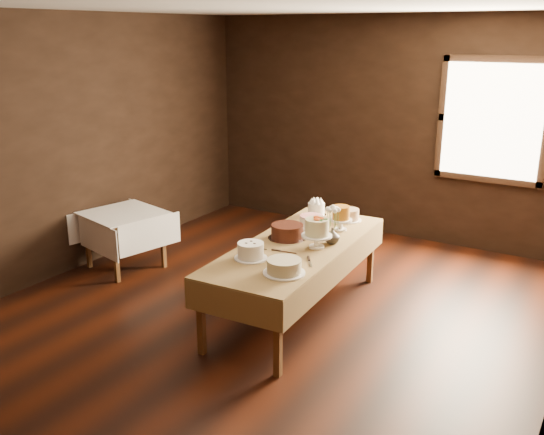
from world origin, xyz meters
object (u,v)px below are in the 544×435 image
at_px(cake_chocolate, 287,232).
at_px(flower_vase, 332,236).
at_px(cake_swirl, 251,251).
at_px(cake_server_c, 306,233).
at_px(cake_speckled, 349,215).
at_px(cake_server_b, 310,264).
at_px(cake_cream, 284,267).
at_px(display_table, 297,249).
at_px(cake_flowers, 317,235).
at_px(cake_lattice, 311,222).
at_px(cake_server_d, 331,239).
at_px(cake_meringue, 316,209).
at_px(cake_caramel, 341,220).
at_px(cake_server_a, 289,252).
at_px(cake_server_e, 259,248).
at_px(side_table, 124,219).

relative_size(cake_chocolate, flower_vase, 2.50).
distance_m(cake_swirl, cake_server_c, 0.85).
bearing_deg(cake_speckled, flower_vase, -77.69).
height_order(cake_server_b, cake_server_c, same).
bearing_deg(cake_speckled, cake_cream, -84.71).
height_order(cake_swirl, cake_server_c, cake_swirl).
height_order(cake_speckled, cake_cream, cake_speckled).
height_order(display_table, cake_flowers, cake_flowers).
xyz_separation_m(cake_lattice, cake_server_d, (0.34, -0.24, -0.05)).
bearing_deg(cake_meringue, cake_caramel, -36.31).
xyz_separation_m(display_table, cake_speckled, (0.10, 0.92, 0.11)).
xyz_separation_m(cake_caramel, cake_cream, (0.08, -1.25, -0.05)).
bearing_deg(display_table, cake_server_a, -79.14).
xyz_separation_m(cake_server_c, flower_vase, (0.33, -0.11, 0.07)).
distance_m(display_table, cake_server_d, 0.35).
bearing_deg(cake_server_e, side_table, 164.72).
xyz_separation_m(cake_server_b, flower_vase, (-0.07, 0.57, 0.07)).
distance_m(side_table, cake_flowers, 2.44).
bearing_deg(cake_server_c, flower_vase, -144.35).
xyz_separation_m(cake_meringue, cake_server_c, (0.20, -0.59, -0.06)).
bearing_deg(cake_cream, cake_server_e, 141.81).
relative_size(cake_speckled, cake_chocolate, 0.76).
bearing_deg(cake_server_e, cake_swirl, -80.87).
relative_size(cake_chocolate, cake_cream, 1.06).
bearing_deg(cake_server_d, cake_speckled, 45.81).
relative_size(cake_caramel, cake_chocolate, 0.71).
bearing_deg(cake_lattice, cake_server_e, -97.22).
xyz_separation_m(side_table, cake_lattice, (2.10, 0.51, 0.17)).
height_order(cake_server_a, cake_server_c, same).
distance_m(cake_server_a, cake_server_d, 0.54).
relative_size(display_table, cake_server_e, 9.66).
relative_size(cake_flowers, cake_server_d, 1.19).
relative_size(cake_swirl, cake_server_e, 1.34).
height_order(cake_flowers, cake_server_e, cake_flowers).
xyz_separation_m(cake_flowers, cake_server_d, (0.02, 0.27, -0.12)).
distance_m(display_table, cake_speckled, 0.93).
height_order(display_table, cake_cream, cake_cream).
xyz_separation_m(side_table, cake_server_c, (2.16, 0.29, 0.13)).
distance_m(cake_flowers, flower_vase, 0.20).
bearing_deg(cake_lattice, display_table, -76.12).
height_order(cake_server_b, flower_vase, flower_vase).
relative_size(cake_caramel, cake_server_a, 1.09).
height_order(cake_caramel, flower_vase, cake_caramel).
height_order(cake_caramel, cake_cream, cake_caramel).
relative_size(cake_speckled, flower_vase, 1.90).
distance_m(cake_caramel, cake_server_a, 0.83).
height_order(cake_swirl, cake_cream, cake_swirl).
xyz_separation_m(cake_chocolate, cake_cream, (0.41, -0.75, -0.01)).
distance_m(cake_lattice, cake_server_c, 0.23).
bearing_deg(cake_server_b, cake_server_c, 176.56).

